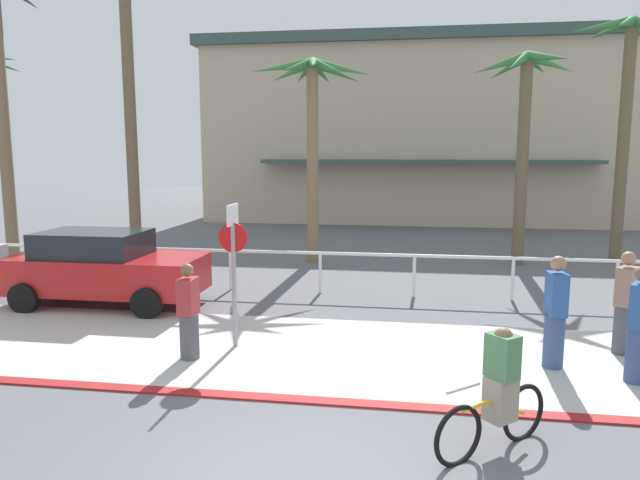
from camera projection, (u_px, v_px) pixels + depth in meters
ground_plane at (371, 281)px, 15.83m from camera, size 80.00×80.00×0.00m
sidewalk_strip at (347, 354)px, 10.16m from camera, size 44.00×4.00×0.02m
curb_paint at (331, 402)px, 8.20m from camera, size 44.00×0.24×0.03m
building_backdrop at (425, 133)px, 32.22m from camera, size 22.01×12.86×8.87m
rail_fence at (367, 261)px, 14.24m from camera, size 20.59×0.08×1.04m
stop_sign_bike_lane at (233, 255)px, 10.28m from camera, size 0.52×0.56×2.56m
palm_tree_2 at (126, 25)px, 17.80m from camera, size 3.18×3.22×9.70m
palm_tree_3 at (313, 103)px, 17.89m from camera, size 3.57×3.24×6.26m
palm_tree_4 at (524, 109)px, 17.54m from camera, size 2.94×3.15×6.39m
palm_tree_5 at (626, 87)px, 17.67m from camera, size 3.20×3.09×7.43m
car_red_1 at (102, 267)px, 13.31m from camera, size 4.40×2.02×1.69m
cyclist_yellow_0 at (498, 393)px, 6.83m from camera, size 1.40×1.25×1.50m
pedestrian_0 at (189, 316)px, 9.81m from camera, size 0.32×0.40×1.64m
pedestrian_1 at (639, 329)px, 8.78m from camera, size 0.44×0.48×1.80m
pedestrian_2 at (625, 307)px, 10.04m from camera, size 0.45×0.48×1.80m
pedestrian_3 at (555, 316)px, 9.39m from camera, size 0.35×0.42×1.84m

